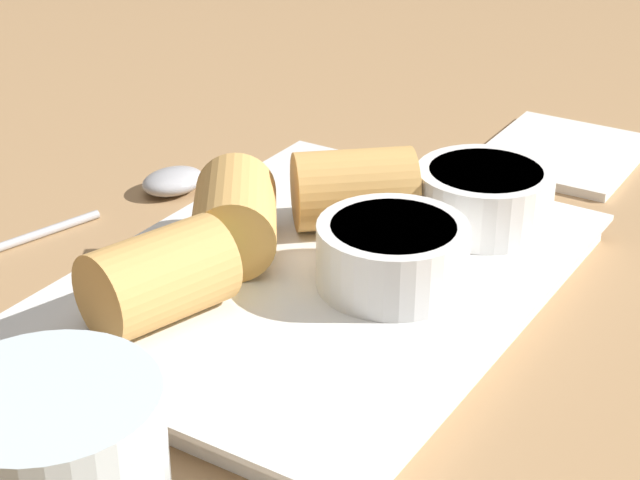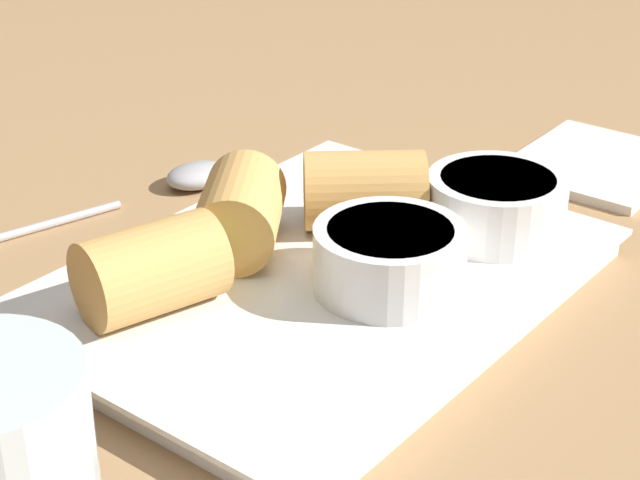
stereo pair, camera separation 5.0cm
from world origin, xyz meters
The scene contains 9 objects.
table_surface centered at (0.00, 0.00, 1.00)cm, with size 180.00×140.00×2.00cm.
serving_plate centered at (-3.78, 1.73, 2.76)cm, with size 28.53×21.12×1.50cm.
roll_front_left centered at (-3.37, -3.25, 5.66)cm, with size 7.81×7.25×4.33cm.
roll_front_right centered at (-9.47, 0.80, 5.66)cm, with size 7.52×7.75×4.33cm.
roll_back_left centered at (3.76, -1.98, 5.66)cm, with size 7.63×5.98×4.33cm.
dipping_bowl_near centered at (-4.48, 5.48, 5.27)cm, with size 7.51×7.51×3.25cm.
dipping_bowl_far centered at (-13.06, 6.47, 5.27)cm, with size 7.51×7.51×3.25cm.
spoon centered at (-8.27, -13.30, 2.64)cm, with size 19.52×6.90×1.42cm.
napkin centered at (-28.00, 5.59, 2.30)cm, with size 11.30×9.65×0.60cm.
Camera 2 is at (33.59, 31.20, 29.62)cm, focal length 60.00 mm.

